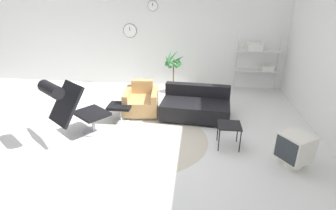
{
  "coord_description": "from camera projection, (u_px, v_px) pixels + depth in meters",
  "views": [
    {
      "loc": [
        0.72,
        -4.37,
        2.54
      ],
      "look_at": [
        0.19,
        0.25,
        0.55
      ],
      "focal_mm": 28.0,
      "sensor_mm": 36.0,
      "label": 1
    }
  ],
  "objects": [
    {
      "name": "ground_plane",
      "position": [
        157.0,
        136.0,
        5.07
      ],
      "size": [
        12.0,
        12.0,
        0.0
      ],
      "primitive_type": "plane",
      "color": "silver"
    },
    {
      "name": "wall_back",
      "position": [
        173.0,
        37.0,
        7.36
      ],
      "size": [
        12.0,
        0.09,
        2.8
      ],
      "color": "silver",
      "rests_on": "ground_plane"
    },
    {
      "name": "round_rug",
      "position": [
        150.0,
        139.0,
        4.95
      ],
      "size": [
        2.2,
        2.2,
        0.01
      ],
      "color": "#BCB29E",
      "rests_on": "ground_plane"
    },
    {
      "name": "lounge_chair",
      "position": [
        70.0,
        104.0,
        4.68
      ],
      "size": [
        1.1,
        1.19,
        1.18
      ],
      "rotation": [
        0.0,
        0.0,
        -0.65
      ],
      "color": "#BCBCC1",
      "rests_on": "ground_plane"
    },
    {
      "name": "ottoman",
      "position": [
        120.0,
        109.0,
        5.56
      ],
      "size": [
        0.49,
        0.41,
        0.38
      ],
      "color": "#BCBCC1",
      "rests_on": "ground_plane"
    },
    {
      "name": "armchair_red",
      "position": [
        142.0,
        102.0,
        5.97
      ],
      "size": [
        0.82,
        0.92,
        0.69
      ],
      "rotation": [
        0.0,
        0.0,
        3.24
      ],
      "color": "silver",
      "rests_on": "ground_plane"
    },
    {
      "name": "couch_low",
      "position": [
        196.0,
        106.0,
        5.78
      ],
      "size": [
        1.53,
        1.03,
        0.65
      ],
      "rotation": [
        0.0,
        0.0,
        3.06
      ],
      "color": "black",
      "rests_on": "ground_plane"
    },
    {
      "name": "side_table",
      "position": [
        229.0,
        127.0,
        4.58
      ],
      "size": [
        0.4,
        0.4,
        0.43
      ],
      "color": "black",
      "rests_on": "ground_plane"
    },
    {
      "name": "crt_television",
      "position": [
        294.0,
        149.0,
        4.09
      ],
      "size": [
        0.59,
        0.6,
        0.55
      ],
      "rotation": [
        0.0,
        0.0,
        2.16
      ],
      "color": "beige",
      "rests_on": "ground_plane"
    },
    {
      "name": "potted_plant",
      "position": [
        173.0,
        74.0,
        7.17
      ],
      "size": [
        0.6,
        0.6,
        1.16
      ],
      "color": "silver",
      "rests_on": "ground_plane"
    },
    {
      "name": "shelf_unit",
      "position": [
        259.0,
        57.0,
        7.01
      ],
      "size": [
        1.15,
        0.28,
        1.63
      ],
      "color": "#BCBCC1",
      "rests_on": "ground_plane"
    }
  ]
}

